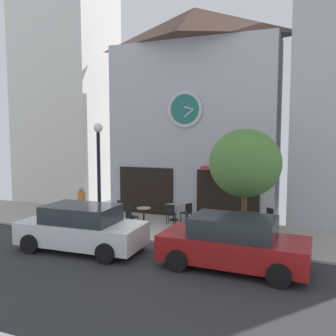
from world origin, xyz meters
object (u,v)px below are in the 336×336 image
cafe_table_near_door (144,213)px  pedestrian_orange (82,205)px  cafe_chair_mid_row (171,213)px  parked_car_red (233,243)px  cafe_chair_facing_wall (118,209)px  street_tree (245,163)px  cafe_table_center_right (207,220)px  cafe_chair_corner (131,216)px  cafe_table_leftmost (251,218)px  cafe_chair_outer (189,221)px  cafe_chair_curbside (268,217)px  street_lamp (99,177)px  cafe_table_center_left (102,212)px  cafe_chair_near_tree (187,211)px  cafe_chair_facing_street (266,223)px  cafe_table_rightmost (174,209)px  parked_car_white (82,228)px

cafe_table_near_door → pedestrian_orange: size_ratio=0.43×
cafe_chair_mid_row → parked_car_red: (3.63, -4.12, 0.23)m
cafe_chair_facing_wall → pedestrian_orange: bearing=-131.3°
street_tree → cafe_table_center_right: street_tree is taller
cafe_chair_corner → parked_car_red: (4.98, -2.95, 0.23)m
cafe_table_leftmost → parked_car_red: bearing=-87.7°
cafe_chair_outer → cafe_chair_corner: bearing=179.5°
cafe_table_near_door → cafe_chair_curbside: cafe_chair_curbside is taller
street_lamp → parked_car_red: (5.94, -2.07, -1.46)m
street_lamp → pedestrian_orange: street_lamp is taller
cafe_table_center_left → cafe_chair_near_tree: bearing=23.3°
cafe_chair_near_tree → parked_car_red: size_ratio=0.21×
cafe_chair_mid_row → street_lamp: bearing=-138.5°
cafe_chair_facing_street → cafe_table_rightmost: bearing=164.1°
parked_car_white → parked_car_red: same height
cafe_table_center_right → cafe_table_leftmost: size_ratio=0.95×
cafe_chair_facing_street → cafe_chair_facing_wall: bearing=177.9°
cafe_chair_curbside → cafe_chair_outer: size_ratio=1.00×
street_tree → cafe_chair_near_tree: size_ratio=4.60×
street_lamp → cafe_table_near_door: 2.71m
cafe_table_center_left → parked_car_red: 7.22m
cafe_table_center_right → cafe_chair_facing_street: bearing=4.5°
cafe_table_rightmost → cafe_table_center_right: bearing=-35.5°
street_lamp → cafe_table_center_left: street_lamp is taller
cafe_chair_mid_row → cafe_table_leftmost: bearing=2.6°
cafe_table_center_left → cafe_table_rightmost: bearing=33.4°
cafe_table_center_left → cafe_table_near_door: (1.72, 0.62, -0.03)m
cafe_chair_curbside → cafe_table_leftmost: bearing=-136.5°
cafe_chair_curbside → parked_car_red: (-0.43, -4.84, 0.23)m
cafe_table_leftmost → cafe_chair_corner: size_ratio=0.84×
cafe_chair_facing_street → cafe_chair_mid_row: 4.14m
cafe_table_center_left → cafe_table_center_right: (4.67, 0.37, -0.03)m
cafe_table_center_left → cafe_chair_curbside: size_ratio=0.80×
cafe_table_center_left → parked_car_red: parked_car_red is taller
cafe_table_leftmost → parked_car_red: parked_car_red is taller
cafe_table_center_left → cafe_chair_mid_row: cafe_chair_mid_row is taller
cafe_table_leftmost → cafe_chair_facing_street: cafe_chair_facing_street is taller
cafe_chair_outer → parked_car_white: parked_car_white is taller
cafe_chair_corner → cafe_chair_facing_wall: bearing=139.5°
cafe_table_center_left → cafe_chair_corner: cafe_chair_corner is taller
street_lamp → cafe_chair_facing_wall: (-0.22, 1.88, -1.69)m
pedestrian_orange → parked_car_white: 3.63m
cafe_table_center_right → pedestrian_orange: 5.51m
cafe_table_near_door → cafe_chair_mid_row: 1.19m
street_lamp → cafe_chair_facing_street: size_ratio=4.87×
cafe_table_center_left → cafe_chair_mid_row: 3.02m
cafe_table_center_left → parked_car_white: parked_car_white is taller
cafe_chair_outer → street_lamp: bearing=-166.6°
cafe_chair_mid_row → cafe_chair_outer: size_ratio=1.00×
cafe_chair_facing_street → cafe_chair_mid_row: (-4.12, 0.41, 0.00)m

